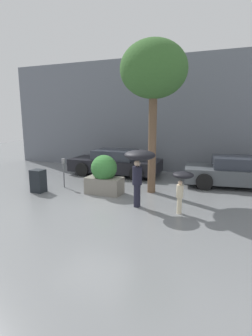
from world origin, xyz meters
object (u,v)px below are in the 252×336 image
(parked_car_far, at_px, (235,172))
(street_tree, at_px, (154,71))
(planter_box, at_px, (104,175))
(person_adult, at_px, (139,162))
(newspaper_box, at_px, (38,181))
(parked_car_near, at_px, (115,163))
(person_child, at_px, (182,181))
(parking_meter, at_px, (63,167))

(parked_car_far, bearing_deg, street_tree, 117.48)
(planter_box, distance_m, person_adult, 2.19)
(person_adult, height_order, street_tree, street_tree)
(parked_car_far, relative_size, street_tree, 0.78)
(person_adult, bearing_deg, planter_box, -171.91)
(newspaper_box, bearing_deg, planter_box, 17.65)
(newspaper_box, bearing_deg, parked_car_near, 69.70)
(person_child, distance_m, street_tree, 4.30)
(planter_box, height_order, person_child, planter_box)
(planter_box, bearing_deg, street_tree, 28.88)
(person_child, height_order, street_tree, street_tree)
(parked_car_far, bearing_deg, person_child, 151.52)
(parked_car_far, bearing_deg, parked_car_near, 80.13)
(planter_box, bearing_deg, parking_meter, 175.51)
(person_adult, distance_m, person_child, 1.48)
(planter_box, distance_m, person_child, 3.36)
(newspaper_box, bearing_deg, street_tree, 22.30)
(planter_box, bearing_deg, parked_car_near, 107.35)
(parking_meter, height_order, newspaper_box, parking_meter)
(person_adult, height_order, parked_car_near, person_adult)
(parked_car_near, xyz_separation_m, newspaper_box, (-1.50, -4.05, -0.15))
(planter_box, xyz_separation_m, newspaper_box, (-2.51, -0.80, -0.29))
(person_child, xyz_separation_m, newspaper_box, (-5.69, 0.25, -0.60))
(person_child, xyz_separation_m, parked_car_far, (1.51, 4.17, -0.45))
(parked_car_near, relative_size, parking_meter, 3.78)
(planter_box, bearing_deg, person_adult, -29.31)
(planter_box, distance_m, newspaper_box, 2.65)
(parking_meter, bearing_deg, planter_box, -4.49)
(person_adult, height_order, newspaper_box, person_adult)
(parked_car_near, distance_m, parking_meter, 3.25)
(parked_car_near, xyz_separation_m, parking_meter, (-0.96, -3.10, 0.29))
(parked_car_near, xyz_separation_m, parked_car_far, (5.70, -0.13, -0.00))
(person_adult, bearing_deg, parking_meter, -159.67)
(parking_meter, bearing_deg, person_adult, -17.07)
(parked_car_near, height_order, newspaper_box, parked_car_near)
(person_adult, distance_m, street_tree, 3.59)
(person_adult, bearing_deg, parked_car_near, 160.74)
(parking_meter, relative_size, newspaper_box, 1.37)
(person_adult, xyz_separation_m, newspaper_box, (-4.29, 0.20, -1.08))
(planter_box, xyz_separation_m, parking_meter, (-1.98, 0.16, 0.15))
(planter_box, distance_m, street_tree, 4.25)
(street_tree, height_order, newspaper_box, street_tree)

